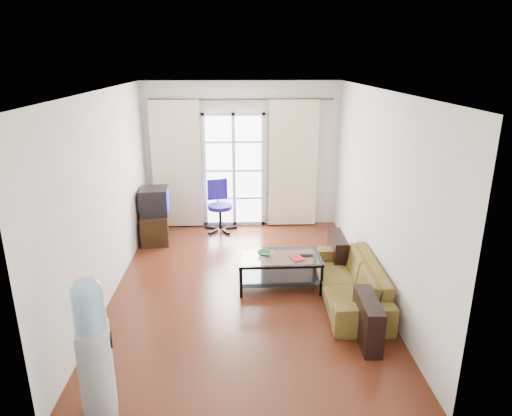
{
  "coord_description": "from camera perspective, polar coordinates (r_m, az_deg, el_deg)",
  "views": [
    {
      "loc": [
        -0.06,
        -5.77,
        3.08
      ],
      "look_at": [
        0.18,
        0.35,
        1.06
      ],
      "focal_mm": 32.0,
      "sensor_mm": 36.0,
      "label": 1
    }
  ],
  "objects": [
    {
      "name": "curtain_left",
      "position": [
        8.54,
        -9.89,
        5.28
      ],
      "size": [
        0.9,
        0.07,
        2.35
      ],
      "primitive_type": "cube",
      "color": "#F5EBC5",
      "rests_on": "curtain_rod"
    },
    {
      "name": "crt_tv",
      "position": [
        8.05,
        -12.74,
        0.85
      ],
      "size": [
        0.54,
        0.54,
        0.46
      ],
      "rotation": [
        0.0,
        0.0,
        0.09
      ],
      "color": "black",
      "rests_on": "tv_stand"
    },
    {
      "name": "ceiling",
      "position": [
        5.78,
        -1.69,
        14.49
      ],
      "size": [
        5.2,
        5.2,
        0.0
      ],
      "primitive_type": "plane",
      "rotation": [
        3.14,
        0.0,
        0.0
      ],
      "color": "white",
      "rests_on": "wall_back"
    },
    {
      "name": "radiator",
      "position": [
        8.76,
        3.52,
        -0.06
      ],
      "size": [
        0.64,
        0.12,
        0.64
      ],
      "primitive_type": "cube",
      "color": "#9D9DA0",
      "rests_on": "floor"
    },
    {
      "name": "tv_stand",
      "position": [
        8.19,
        -12.53,
        -2.39
      ],
      "size": [
        0.55,
        0.74,
        0.5
      ],
      "primitive_type": "cube",
      "rotation": [
        0.0,
        0.0,
        0.13
      ],
      "color": "black",
      "rests_on": "floor"
    },
    {
      "name": "curtain_rod",
      "position": [
        8.3,
        -1.86,
        13.42
      ],
      "size": [
        3.3,
        0.04,
        0.04
      ],
      "primitive_type": "cylinder",
      "rotation": [
        0.0,
        1.57,
        0.0
      ],
      "color": "#4C3F2D",
      "rests_on": "wall_back"
    },
    {
      "name": "wall_back",
      "position": [
        8.55,
        -1.79,
        6.59
      ],
      "size": [
        3.6,
        0.02,
        2.7
      ],
      "primitive_type": "cube",
      "color": "white",
      "rests_on": "floor"
    },
    {
      "name": "wall_left",
      "position": [
        6.27,
        -18.25,
        1.3
      ],
      "size": [
        0.02,
        5.2,
        2.7
      ],
      "primitive_type": "cube",
      "color": "white",
      "rests_on": "floor"
    },
    {
      "name": "task_chair",
      "position": [
        8.53,
        -4.53,
        -0.97
      ],
      "size": [
        0.77,
        0.77,
        0.94
      ],
      "rotation": [
        0.0,
        0.0,
        0.24
      ],
      "color": "black",
      "rests_on": "floor"
    },
    {
      "name": "remote",
      "position": [
        6.4,
        6.28,
        -5.9
      ],
      "size": [
        0.18,
        0.05,
        0.02
      ],
      "primitive_type": "cube",
      "rotation": [
        0.0,
        0.0,
        -0.02
      ],
      "color": "black",
      "rests_on": "coffee_table"
    },
    {
      "name": "floor",
      "position": [
        6.54,
        -1.46,
        -9.83
      ],
      "size": [
        5.2,
        5.2,
        0.0
      ],
      "primitive_type": "plane",
      "color": "#5E2916",
      "rests_on": "ground"
    },
    {
      "name": "bowl",
      "position": [
        6.38,
        1.14,
        -5.69
      ],
      "size": [
        0.31,
        0.31,
        0.05
      ],
      "primitive_type": "imported",
      "rotation": [
        0.0,
        0.0,
        -0.24
      ],
      "color": "#30853B",
      "rests_on": "coffee_table"
    },
    {
      "name": "wall_front",
      "position": [
        3.61,
        -1.03,
        -10.38
      ],
      "size": [
        3.6,
        0.02,
        2.7
      ],
      "primitive_type": "cube",
      "color": "white",
      "rests_on": "floor"
    },
    {
      "name": "curtain_right",
      "position": [
        8.52,
        4.66,
        5.47
      ],
      "size": [
        0.9,
        0.07,
        2.35
      ],
      "primitive_type": "cube",
      "color": "#F5EBC5",
      "rests_on": "curtain_rod"
    },
    {
      "name": "book",
      "position": [
        6.27,
        4.5,
        -6.38
      ],
      "size": [
        0.28,
        0.3,
        0.02
      ],
      "primitive_type": "imported",
      "rotation": [
        0.0,
        0.0,
        0.33
      ],
      "color": "maroon",
      "rests_on": "coffee_table"
    },
    {
      "name": "coffee_table",
      "position": [
        6.44,
        2.92,
        -7.35
      ],
      "size": [
        1.15,
        0.67,
        0.46
      ],
      "rotation": [
        0.0,
        0.0,
        0.01
      ],
      "color": "silver",
      "rests_on": "floor"
    },
    {
      "name": "wall_right",
      "position": [
        6.3,
        15.03,
        1.7
      ],
      "size": [
        0.02,
        5.2,
        2.7
      ],
      "primitive_type": "cube",
      "color": "white",
      "rests_on": "floor"
    },
    {
      "name": "sofa",
      "position": [
        6.23,
        11.68,
        -8.93
      ],
      "size": [
        1.91,
        0.83,
        0.55
      ],
      "primitive_type": "imported",
      "rotation": [
        0.0,
        0.0,
        -1.6
      ],
      "color": "brown",
      "rests_on": "floor"
    },
    {
      "name": "water_cooler",
      "position": [
        4.35,
        -19.62,
        -15.89
      ],
      "size": [
        0.34,
        0.34,
        1.37
      ],
      "rotation": [
        0.0,
        0.0,
        0.27
      ],
      "color": "silver",
      "rests_on": "floor"
    },
    {
      "name": "french_door",
      "position": [
        8.55,
        -2.78,
        4.69
      ],
      "size": [
        1.16,
        0.06,
        2.15
      ],
      "color": "white",
      "rests_on": "wall_back"
    }
  ]
}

